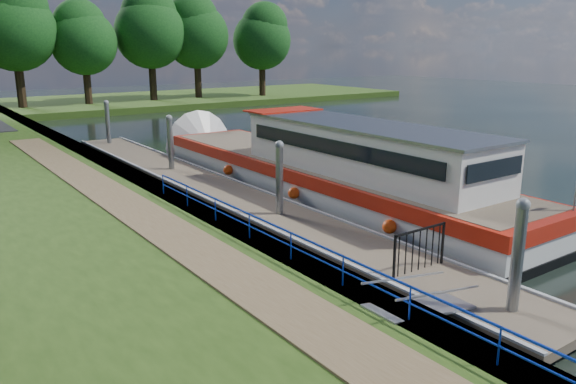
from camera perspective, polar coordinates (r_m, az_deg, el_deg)
ground at (r=13.93m, az=19.87°, el=-11.91°), size 160.00×160.00×0.00m
bank_edge at (r=23.92m, az=-14.87°, el=0.49°), size 1.10×90.00×0.78m
far_bank at (r=63.27m, az=-14.56°, el=8.94°), size 60.00×18.00×0.60m
footpath at (r=16.88m, az=-12.30°, el=-3.74°), size 1.60×40.00×0.05m
blue_fence at (r=13.40m, az=2.81°, el=-5.95°), size 0.04×18.04×0.72m
pontoon at (r=23.21m, az=-7.18°, el=-0.07°), size 2.50×30.00×0.56m
mooring_piles at (r=22.96m, az=-7.26°, el=2.57°), size 0.30×27.30×3.55m
gangway at (r=12.58m, az=13.27°, el=-11.16°), size 2.58×1.00×0.92m
gate_panel at (r=14.71m, az=13.25°, el=-5.11°), size 1.85×0.05×1.15m
barge at (r=23.38m, az=2.75°, el=2.41°), size 4.36×21.15×4.78m
horizon_trees at (r=56.27m, az=-27.25°, el=15.01°), size 54.38×10.03×12.87m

